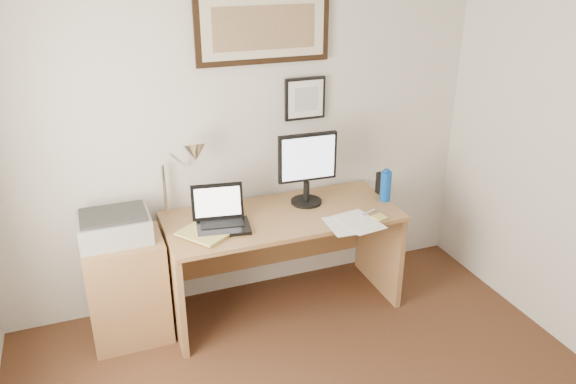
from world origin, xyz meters
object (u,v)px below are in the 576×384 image
book (191,241)px  printer (114,226)px  side_cabinet (128,289)px  water_bottle (386,186)px  laptop (221,218)px  desk (278,239)px  lcd_monitor (307,165)px

book → printer: 0.51m
side_cabinet → water_bottle: bearing=-2.9°
side_cabinet → book: bearing=-29.7°
water_bottle → printer: 1.88m
laptop → printer: (-0.66, 0.10, 0.01)m
book → printer: (-0.43, 0.26, 0.06)m
desk → lcd_monitor: lcd_monitor is taller
desk → laptop: 0.53m
printer → book: bearing=-31.0°
water_bottle → printer: size_ratio=0.50×
side_cabinet → printer: bearing=134.6°
side_cabinet → printer: printer is taller
printer → lcd_monitor: bearing=1.2°
desk → water_bottle: bearing=-9.4°
desk → printer: bearing=-179.7°
book → side_cabinet: bearing=150.3°
water_bottle → desk: 0.86m
printer → desk: bearing=0.3°
book → printer: printer is taller
book → lcd_monitor: 0.98m
side_cabinet → lcd_monitor: bearing=2.5°
book → lcd_monitor: size_ratio=0.58×
lcd_monitor → printer: 1.34m
side_cabinet → printer: (-0.03, 0.03, 0.45)m
desk → lcd_monitor: bearing=5.6°
water_bottle → lcd_monitor: bearing=164.7°
lcd_monitor → water_bottle: bearing=-15.3°
desk → side_cabinet: bearing=-178.1°
side_cabinet → desk: size_ratio=0.46×
desk → laptop: laptop is taller
lcd_monitor → desk: bearing=-174.4°
book → lcd_monitor: bearing=17.8°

